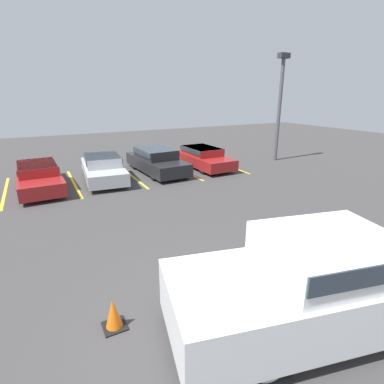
{
  "coord_description": "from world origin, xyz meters",
  "views": [
    {
      "loc": [
        -3.19,
        -3.6,
        4.1
      ],
      "look_at": [
        1.15,
        4.69,
        1.0
      ],
      "focal_mm": 28.0,
      "sensor_mm": 36.0,
      "label": 1
    }
  ],
  "objects_px": {
    "parked_sedan_c": "(156,160)",
    "parked_sedan_d": "(202,156)",
    "parked_sedan_a": "(38,175)",
    "traffic_cone": "(113,315)",
    "parked_sedan_b": "(103,167)",
    "light_post": "(280,101)",
    "pickup_truck": "(340,279)",
    "wheel_stop_curb": "(100,166)"
  },
  "relations": [
    {
      "from": "parked_sedan_d",
      "to": "traffic_cone",
      "type": "height_order",
      "value": "parked_sedan_d"
    },
    {
      "from": "parked_sedan_a",
      "to": "traffic_cone",
      "type": "distance_m",
      "value": 10.06
    },
    {
      "from": "pickup_truck",
      "to": "parked_sedan_b",
      "type": "height_order",
      "value": "pickup_truck"
    },
    {
      "from": "pickup_truck",
      "to": "parked_sedan_c",
      "type": "height_order",
      "value": "pickup_truck"
    },
    {
      "from": "parked_sedan_b",
      "to": "parked_sedan_d",
      "type": "relative_size",
      "value": 0.99
    },
    {
      "from": "parked_sedan_b",
      "to": "parked_sedan_c",
      "type": "relative_size",
      "value": 0.96
    },
    {
      "from": "parked_sedan_b",
      "to": "light_post",
      "type": "height_order",
      "value": "light_post"
    },
    {
      "from": "pickup_truck",
      "to": "parked_sedan_a",
      "type": "bearing_deg",
      "value": 123.97
    },
    {
      "from": "parked_sedan_c",
      "to": "parked_sedan_d",
      "type": "xyz_separation_m",
      "value": [
        2.78,
        -0.1,
        -0.06
      ]
    },
    {
      "from": "parked_sedan_b",
      "to": "traffic_cone",
      "type": "distance_m",
      "value": 10.27
    },
    {
      "from": "parked_sedan_a",
      "to": "light_post",
      "type": "relative_size",
      "value": 0.76
    },
    {
      "from": "light_post",
      "to": "traffic_cone",
      "type": "relative_size",
      "value": 10.71
    },
    {
      "from": "pickup_truck",
      "to": "parked_sedan_d",
      "type": "xyz_separation_m",
      "value": [
        3.92,
        11.95,
        -0.3
      ]
    },
    {
      "from": "pickup_truck",
      "to": "light_post",
      "type": "xyz_separation_m",
      "value": [
        9.05,
        11.48,
        2.74
      ]
    },
    {
      "from": "parked_sedan_a",
      "to": "traffic_cone",
      "type": "relative_size",
      "value": 8.12
    },
    {
      "from": "traffic_cone",
      "to": "parked_sedan_a",
      "type": "bearing_deg",
      "value": 95.1
    },
    {
      "from": "parked_sedan_a",
      "to": "traffic_cone",
      "type": "bearing_deg",
      "value": 3.01
    },
    {
      "from": "traffic_cone",
      "to": "parked_sedan_c",
      "type": "bearing_deg",
      "value": 64.82
    },
    {
      "from": "parked_sedan_c",
      "to": "parked_sedan_d",
      "type": "height_order",
      "value": "parked_sedan_c"
    },
    {
      "from": "wheel_stop_curb",
      "to": "parked_sedan_c",
      "type": "bearing_deg",
      "value": -47.22
    },
    {
      "from": "parked_sedan_c",
      "to": "light_post",
      "type": "relative_size",
      "value": 0.75
    },
    {
      "from": "pickup_truck",
      "to": "parked_sedan_a",
      "type": "height_order",
      "value": "pickup_truck"
    },
    {
      "from": "parked_sedan_a",
      "to": "parked_sedan_b",
      "type": "height_order",
      "value": "parked_sedan_b"
    },
    {
      "from": "parked_sedan_c",
      "to": "parked_sedan_d",
      "type": "relative_size",
      "value": 1.03
    },
    {
      "from": "parked_sedan_c",
      "to": "parked_sedan_b",
      "type": "bearing_deg",
      "value": -89.04
    },
    {
      "from": "light_post",
      "to": "traffic_cone",
      "type": "xyz_separation_m",
      "value": [
        -12.74,
        -9.72,
        -3.38
      ]
    },
    {
      "from": "parked_sedan_b",
      "to": "parked_sedan_c",
      "type": "distance_m",
      "value": 2.88
    },
    {
      "from": "pickup_truck",
      "to": "parked_sedan_a",
      "type": "relative_size",
      "value": 1.36
    },
    {
      "from": "parked_sedan_b",
      "to": "wheel_stop_curb",
      "type": "bearing_deg",
      "value": 177.92
    },
    {
      "from": "pickup_truck",
      "to": "traffic_cone",
      "type": "relative_size",
      "value": 11.02
    },
    {
      "from": "light_post",
      "to": "wheel_stop_curb",
      "type": "bearing_deg",
      "value": 162.55
    },
    {
      "from": "traffic_cone",
      "to": "wheel_stop_curb",
      "type": "height_order",
      "value": "traffic_cone"
    },
    {
      "from": "pickup_truck",
      "to": "traffic_cone",
      "type": "height_order",
      "value": "pickup_truck"
    },
    {
      "from": "parked_sedan_d",
      "to": "light_post",
      "type": "bearing_deg",
      "value": 83.68
    },
    {
      "from": "parked_sedan_a",
      "to": "parked_sedan_c",
      "type": "bearing_deg",
      "value": 90.62
    },
    {
      "from": "traffic_cone",
      "to": "parked_sedan_d",
      "type": "bearing_deg",
      "value": 53.23
    },
    {
      "from": "pickup_truck",
      "to": "wheel_stop_curb",
      "type": "xyz_separation_m",
      "value": [
        -1.37,
        14.76,
        -0.85
      ]
    },
    {
      "from": "parked_sedan_a",
      "to": "light_post",
      "type": "distance_m",
      "value": 13.98
    },
    {
      "from": "traffic_cone",
      "to": "wheel_stop_curb",
      "type": "xyz_separation_m",
      "value": [
        2.33,
        13.0,
        -0.2
      ]
    },
    {
      "from": "parked_sedan_d",
      "to": "wheel_stop_curb",
      "type": "relative_size",
      "value": 2.37
    },
    {
      "from": "parked_sedan_b",
      "to": "traffic_cone",
      "type": "height_order",
      "value": "parked_sedan_b"
    },
    {
      "from": "parked_sedan_b",
      "to": "parked_sedan_c",
      "type": "bearing_deg",
      "value": 99.19
    }
  ]
}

